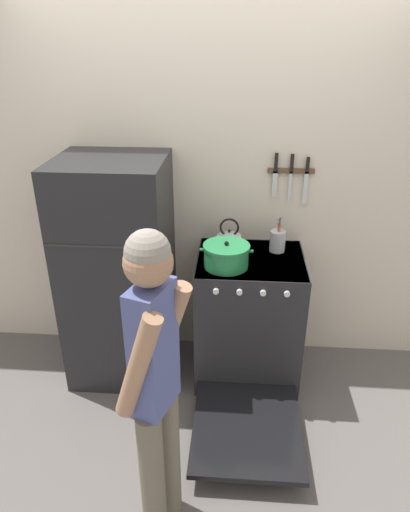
{
  "coord_description": "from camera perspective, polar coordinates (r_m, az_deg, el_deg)",
  "views": [
    {
      "loc": [
        0.2,
        -3.02,
        2.25
      ],
      "look_at": [
        0.01,
        -0.46,
        1.0
      ],
      "focal_mm": 32.0,
      "sensor_mm": 36.0,
      "label": 1
    }
  ],
  "objects": [
    {
      "name": "ground_plane",
      "position": [
        3.77,
        0.41,
        -10.65
      ],
      "size": [
        14.0,
        14.0,
        0.0
      ],
      "primitive_type": "plane",
      "color": "#5B5654"
    },
    {
      "name": "dutch_oven_pot",
      "position": [
        2.87,
        2.68,
        0.06
      ],
      "size": [
        0.33,
        0.29,
        0.17
      ],
      "color": "#237A42",
      "rests_on": "stove_range"
    },
    {
      "name": "tea_kettle",
      "position": [
        3.1,
        3.06,
        1.97
      ],
      "size": [
        0.21,
        0.17,
        0.23
      ],
      "color": "silver",
      "rests_on": "stove_range"
    },
    {
      "name": "refrigerator",
      "position": [
        3.17,
        -10.72,
        -2.05
      ],
      "size": [
        0.69,
        0.67,
        1.57
      ],
      "color": "black",
      "rests_on": "ground_plane"
    },
    {
      "name": "utensil_jar",
      "position": [
        3.11,
        9.06,
        1.92
      ],
      "size": [
        0.11,
        0.11,
        0.24
      ],
      "color": "#B7BABF",
      "rests_on": "stove_range"
    },
    {
      "name": "person",
      "position": [
        2.02,
        -6.22,
        -15.25
      ],
      "size": [
        0.33,
        0.39,
        1.62
      ],
      "rotation": [
        0.0,
        0.0,
        1.23
      ],
      "color": "#6B6051",
      "rests_on": "ground_plane"
    },
    {
      "name": "stove_range",
      "position": [
        3.22,
        5.4,
        -8.03
      ],
      "size": [
        0.71,
        1.36,
        0.92
      ],
      "color": "#232326",
      "rests_on": "ground_plane"
    },
    {
      "name": "wall_knife_strip",
      "position": [
        3.13,
        10.7,
        10.42
      ],
      "size": [
        0.31,
        0.03,
        0.35
      ],
      "color": "brown"
    },
    {
      "name": "wall_back",
      "position": [
        3.21,
        0.52,
        8.28
      ],
      "size": [
        10.0,
        0.06,
        2.55
      ],
      "color": "beige",
      "rests_on": "ground_plane"
    }
  ]
}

